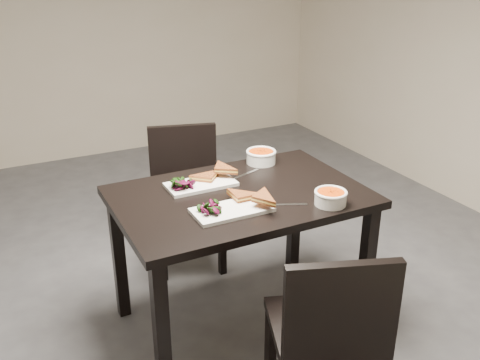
{
  "coord_description": "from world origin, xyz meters",
  "views": [
    {
      "loc": [
        -0.77,
        -2.54,
        1.83
      ],
      "look_at": [
        0.29,
        -0.43,
        0.82
      ],
      "focal_mm": 40.08,
      "sensor_mm": 36.0,
      "label": 1
    }
  ],
  "objects_px": {
    "chair_far": "(186,187)",
    "plate_near": "(232,210)",
    "table": "(240,212)",
    "chair_near": "(330,329)",
    "soup_bowl_far": "(261,156)",
    "soup_bowl_near": "(331,197)",
    "plate_far": "(201,184)"
  },
  "relations": [
    {
      "from": "plate_near",
      "to": "plate_far",
      "type": "height_order",
      "value": "same"
    },
    {
      "from": "chair_near",
      "to": "plate_far",
      "type": "relative_size",
      "value": 2.47
    },
    {
      "from": "chair_near",
      "to": "plate_near",
      "type": "xyz_separation_m",
      "value": [
        -0.12,
        0.6,
        0.27
      ]
    },
    {
      "from": "chair_far",
      "to": "soup_bowl_far",
      "type": "height_order",
      "value": "chair_far"
    },
    {
      "from": "soup_bowl_far",
      "to": "table",
      "type": "bearing_deg",
      "value": -132.72
    },
    {
      "from": "soup_bowl_far",
      "to": "plate_far",
      "type": "bearing_deg",
      "value": -161.21
    },
    {
      "from": "table",
      "to": "chair_far",
      "type": "distance_m",
      "value": 0.77
    },
    {
      "from": "soup_bowl_near",
      "to": "plate_far",
      "type": "xyz_separation_m",
      "value": [
        -0.45,
        0.46,
        -0.03
      ]
    },
    {
      "from": "plate_near",
      "to": "plate_far",
      "type": "distance_m",
      "value": 0.33
    },
    {
      "from": "plate_near",
      "to": "soup_bowl_near",
      "type": "height_order",
      "value": "soup_bowl_near"
    },
    {
      "from": "table",
      "to": "plate_far",
      "type": "height_order",
      "value": "plate_far"
    },
    {
      "from": "table",
      "to": "chair_near",
      "type": "relative_size",
      "value": 1.41
    },
    {
      "from": "plate_near",
      "to": "soup_bowl_far",
      "type": "height_order",
      "value": "soup_bowl_far"
    },
    {
      "from": "soup_bowl_near",
      "to": "soup_bowl_far",
      "type": "height_order",
      "value": "soup_bowl_far"
    },
    {
      "from": "chair_near",
      "to": "table",
      "type": "bearing_deg",
      "value": 109.91
    },
    {
      "from": "chair_near",
      "to": "soup_bowl_near",
      "type": "distance_m",
      "value": 0.64
    },
    {
      "from": "table",
      "to": "soup_bowl_far",
      "type": "bearing_deg",
      "value": 47.28
    },
    {
      "from": "chair_near",
      "to": "plate_far",
      "type": "distance_m",
      "value": 0.98
    },
    {
      "from": "table",
      "to": "chair_far",
      "type": "bearing_deg",
      "value": 89.7
    },
    {
      "from": "chair_near",
      "to": "soup_bowl_near",
      "type": "bearing_deg",
      "value": 75.86
    },
    {
      "from": "soup_bowl_near",
      "to": "soup_bowl_far",
      "type": "bearing_deg",
      "value": 92.95
    },
    {
      "from": "table",
      "to": "plate_far",
      "type": "xyz_separation_m",
      "value": [
        -0.13,
        0.17,
        0.11
      ]
    },
    {
      "from": "chair_near",
      "to": "soup_bowl_near",
      "type": "relative_size",
      "value": 5.55
    },
    {
      "from": "plate_far",
      "to": "soup_bowl_far",
      "type": "height_order",
      "value": "soup_bowl_far"
    },
    {
      "from": "plate_near",
      "to": "soup_bowl_near",
      "type": "relative_size",
      "value": 2.32
    },
    {
      "from": "chair_far",
      "to": "plate_near",
      "type": "height_order",
      "value": "chair_far"
    },
    {
      "from": "table",
      "to": "chair_far",
      "type": "height_order",
      "value": "chair_far"
    },
    {
      "from": "chair_far",
      "to": "plate_near",
      "type": "distance_m",
      "value": 0.97
    },
    {
      "from": "soup_bowl_near",
      "to": "soup_bowl_far",
      "type": "relative_size",
      "value": 0.92
    },
    {
      "from": "chair_far",
      "to": "chair_near",
      "type": "bearing_deg",
      "value": -75.04
    },
    {
      "from": "chair_far",
      "to": "soup_bowl_near",
      "type": "bearing_deg",
      "value": -58.34
    },
    {
      "from": "table",
      "to": "chair_near",
      "type": "bearing_deg",
      "value": -89.93
    }
  ]
}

